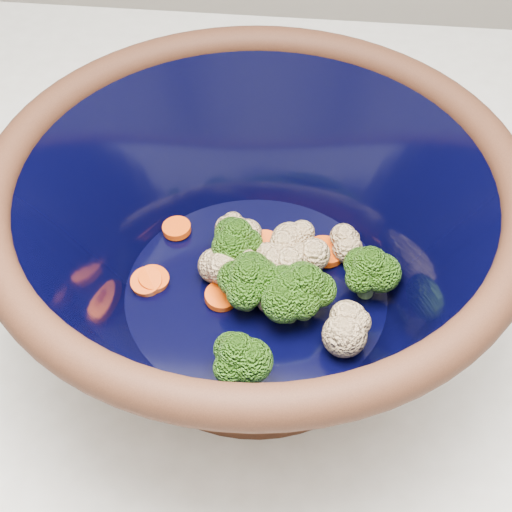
% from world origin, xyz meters
% --- Properties ---
extents(mixing_bowl, '(0.43, 0.43, 0.17)m').
position_xyz_m(mixing_bowl, '(-0.10, 0.10, 0.99)').
color(mixing_bowl, black).
rests_on(mixing_bowl, counter).
extents(vegetable_pile, '(0.21, 0.18, 0.06)m').
position_xyz_m(vegetable_pile, '(-0.08, 0.09, 0.96)').
color(vegetable_pile, '#608442').
rests_on(vegetable_pile, mixing_bowl).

